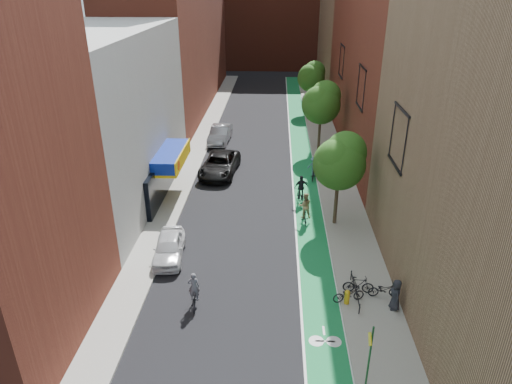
# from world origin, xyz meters

# --- Properties ---
(ground) EXTENTS (160.00, 160.00, 0.00)m
(ground) POSITION_xyz_m (0.00, 0.00, 0.00)
(ground) COLOR black
(ground) RESTS_ON ground
(bike_lane) EXTENTS (2.00, 68.00, 0.01)m
(bike_lane) POSITION_xyz_m (4.00, 26.00, 0.01)
(bike_lane) COLOR #147640
(bike_lane) RESTS_ON ground
(sidewalk_left) EXTENTS (2.00, 68.00, 0.15)m
(sidewalk_left) POSITION_xyz_m (-6.00, 26.00, 0.07)
(sidewalk_left) COLOR gray
(sidewalk_left) RESTS_ON ground
(sidewalk_right) EXTENTS (3.00, 68.00, 0.15)m
(sidewalk_right) POSITION_xyz_m (6.50, 26.00, 0.07)
(sidewalk_right) COLOR gray
(sidewalk_right) RESTS_ON ground
(building_left_white) EXTENTS (8.00, 20.00, 12.00)m
(building_left_white) POSITION_xyz_m (-11.00, 14.00, 6.00)
(building_left_white) COLOR silver
(building_left_white) RESTS_ON ground
(building_left_far_red) EXTENTS (8.00, 36.00, 22.00)m
(building_left_far_red) POSITION_xyz_m (-11.00, 42.00, 11.00)
(building_left_far_red) COLOR maroon
(building_left_far_red) RESTS_ON ground
(building_right_mid_red) EXTENTS (8.00, 28.00, 22.00)m
(building_right_mid_red) POSITION_xyz_m (12.00, 26.00, 11.00)
(building_right_mid_red) COLOR maroon
(building_right_mid_red) RESTS_ON ground
(building_right_far_tan) EXTENTS (8.00, 20.00, 18.00)m
(building_right_far_tan) POSITION_xyz_m (12.00, 50.00, 9.00)
(building_right_far_tan) COLOR #8C6B4C
(building_right_far_tan) RESTS_ON ground
(building_far_closure) EXTENTS (30.00, 14.00, 20.00)m
(building_far_closure) POSITION_xyz_m (0.00, 72.00, 10.00)
(building_far_closure) COLOR maroon
(building_far_closure) RESTS_ON ground
(tree_near) EXTENTS (3.40, 3.36, 6.42)m
(tree_near) POSITION_xyz_m (5.65, 10.02, 4.66)
(tree_near) COLOR #332619
(tree_near) RESTS_ON ground
(tree_mid) EXTENTS (3.55, 3.53, 6.74)m
(tree_mid) POSITION_xyz_m (5.65, 24.02, 4.89)
(tree_mid) COLOR #332619
(tree_mid) RESTS_ON ground
(tree_far) EXTENTS (3.30, 3.25, 6.21)m
(tree_far) POSITION_xyz_m (5.65, 38.02, 4.50)
(tree_far) COLOR #332619
(tree_far) RESTS_ON ground
(sign_pole) EXTENTS (0.13, 0.71, 3.00)m
(sign_pole) POSITION_xyz_m (5.38, -3.50, 1.84)
(sign_pole) COLOR #194C26
(sign_pole) RESTS_ON sidewalk_right
(parked_car_white) EXTENTS (2.06, 4.29, 1.41)m
(parked_car_white) POSITION_xyz_m (-4.60, 5.55, 0.71)
(parked_car_white) COLOR silver
(parked_car_white) RESTS_ON ground
(parked_car_black) EXTENTS (3.30, 6.21, 1.66)m
(parked_car_black) POSITION_xyz_m (-3.13, 18.42, 0.83)
(parked_car_black) COLOR black
(parked_car_black) RESTS_ON ground
(parked_car_silver) EXTENTS (2.11, 5.19, 1.67)m
(parked_car_silver) POSITION_xyz_m (-4.04, 26.55, 0.84)
(parked_car_silver) COLOR gray
(parked_car_silver) RESTS_ON ground
(cyclist_lead) EXTENTS (0.73, 1.62, 1.93)m
(cyclist_lead) POSITION_xyz_m (-2.38, 1.23, 0.65)
(cyclist_lead) COLOR black
(cyclist_lead) RESTS_ON ground
(cyclist_lane_near) EXTENTS (0.93, 1.63, 2.14)m
(cyclist_lane_near) POSITION_xyz_m (3.60, 10.24, 0.94)
(cyclist_lane_near) COLOR black
(cyclist_lane_near) RESTS_ON ground
(cyclist_lane_mid) EXTENTS (1.11, 1.95, 2.12)m
(cyclist_lane_mid) POSITION_xyz_m (3.48, 13.22, 0.79)
(cyclist_lane_mid) COLOR black
(cyclist_lane_mid) RESTS_ON ground
(cyclist_lane_far) EXTENTS (1.11, 1.77, 1.93)m
(cyclist_lane_far) POSITION_xyz_m (4.70, 17.61, 0.84)
(cyclist_lane_far) COLOR black
(cyclist_lane_far) RESTS_ON ground
(parked_bike_near) EXTENTS (1.76, 1.01, 0.87)m
(parked_bike_near) POSITION_xyz_m (5.40, 1.77, 0.59)
(parked_bike_near) COLOR black
(parked_bike_near) RESTS_ON sidewalk_right
(parked_bike_mid) EXTENTS (1.63, 0.55, 0.97)m
(parked_bike_mid) POSITION_xyz_m (6.00, 2.51, 0.63)
(parked_bike_mid) COLOR black
(parked_bike_mid) RESTS_ON sidewalk_right
(parked_bike_far) EXTENTS (1.65, 0.64, 0.86)m
(parked_bike_far) POSITION_xyz_m (7.27, 2.26, 0.58)
(parked_bike_far) COLOR black
(parked_bike_far) RESTS_ON sidewalk_right
(pedestrian) EXTENTS (0.57, 0.84, 1.67)m
(pedestrian) POSITION_xyz_m (7.60, 1.31, 0.98)
(pedestrian) COLOR #212229
(pedestrian) RESTS_ON sidewalk_right
(fire_hydrant) EXTENTS (0.28, 0.28, 0.79)m
(fire_hydrant) POSITION_xyz_m (5.30, 1.60, 0.57)
(fire_hydrant) COLOR gold
(fire_hydrant) RESTS_ON sidewalk_right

